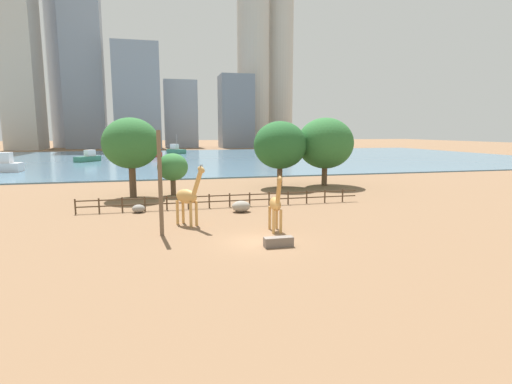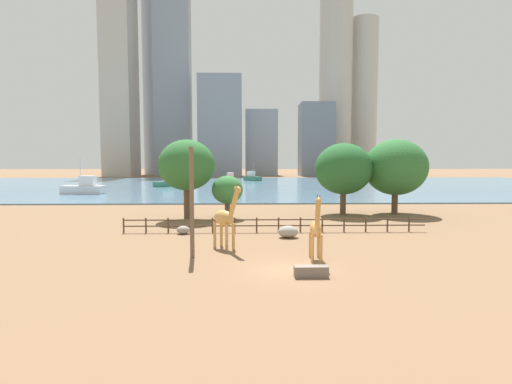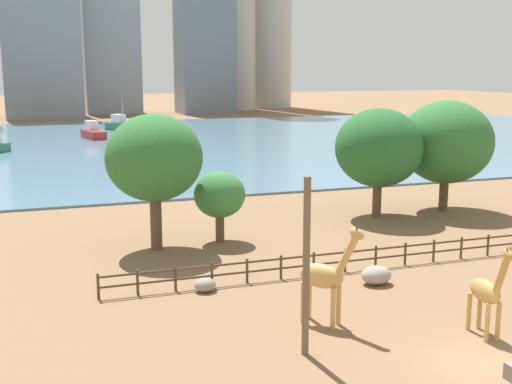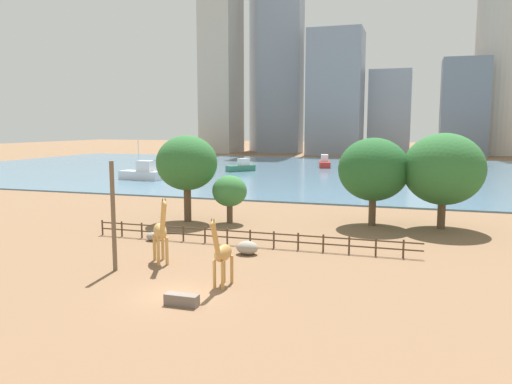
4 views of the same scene
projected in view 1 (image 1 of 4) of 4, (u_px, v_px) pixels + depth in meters
ground_plane at (182, 158)px, 102.20m from camera, size 400.00×400.00×0.00m
harbor_water at (183, 159)px, 99.31m from camera, size 180.00×86.00×0.20m
giraffe_tall at (276, 204)px, 27.70m from camera, size 0.85×2.58×4.23m
giraffe_companion at (188, 196)px, 29.55m from camera, size 2.35×2.70×4.68m
utility_pole at (160, 184)px, 26.50m from camera, size 0.28×0.28×7.06m
boulder_near_fence at (139, 209)px, 34.47m from camera, size 1.10×0.93×0.70m
boulder_by_pole at (241, 206)px, 34.76m from camera, size 1.61×1.30×0.97m
feeding_trough at (278, 242)px, 24.35m from camera, size 1.80×0.60×0.60m
enclosure_fence at (223, 199)px, 36.76m from camera, size 26.12×0.14×1.30m
tree_left_large at (325, 143)px, 50.64m from camera, size 7.14×7.14×8.65m
tree_center_broad at (280, 145)px, 48.97m from camera, size 6.49×6.49×8.18m
tree_right_tall at (131, 144)px, 41.55m from camera, size 5.88×5.88×8.37m
tree_left_small at (173, 167)px, 43.38m from camera, size 3.31×3.31×4.59m
boat_ferry at (176, 150)px, 119.70m from camera, size 5.63×6.61×5.81m
boat_sailboat at (155, 153)px, 106.20m from camera, size 3.58×6.66×2.78m
boat_barge at (88, 158)px, 88.62m from camera, size 5.32×5.93×2.59m
skyline_tower_needle at (181, 115)px, 167.54m from camera, size 13.42×12.21×27.43m
skyline_block_central at (253, 43)px, 175.09m from camera, size 14.17×14.17×90.30m
skyline_tower_glass at (80, 25)px, 150.74m from camera, size 14.71×8.06×93.28m
skyline_block_left at (138, 97)px, 153.65m from camera, size 16.99×14.73×39.51m
skyline_block_right at (279, 71)px, 185.11m from camera, size 12.50×12.50×69.23m
skyline_tower_short at (18, 27)px, 142.58m from camera, size 11.28×15.79×87.07m
skyline_block_wide at (236, 112)px, 164.65m from camera, size 13.38×11.91×29.38m
skyline_tower_far at (57, 45)px, 161.61m from camera, size 8.41×8.41×83.09m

